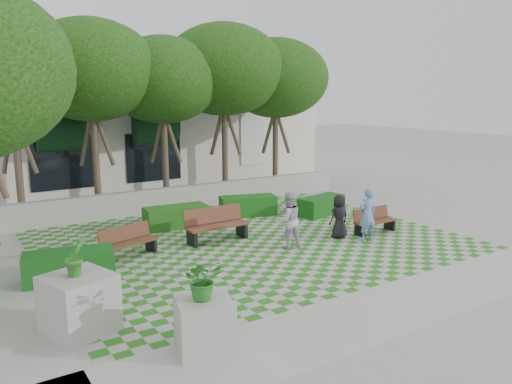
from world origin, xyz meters
TOP-DOWN VIEW (x-y plane):
  - ground at (0.00, 0.00)m, footprint 90.00×90.00m
  - lawn at (0.00, 1.00)m, footprint 12.00×12.00m
  - sidewalk_south at (0.00, -4.70)m, footprint 16.00×2.00m
  - retaining_wall at (0.00, 6.20)m, footprint 15.00×0.36m
  - bench_east at (3.87, -0.35)m, footprint 1.55×0.53m
  - bench_mid at (-0.88, 1.61)m, footprint 1.97×0.68m
  - bench_west at (-3.66, 1.58)m, footprint 1.70×0.96m
  - hedge_east at (4.04, 2.50)m, footprint 2.08×1.22m
  - hedge_midright at (1.68, 3.89)m, footprint 2.20×1.36m
  - hedge_midleft at (-1.29, 3.73)m, footprint 2.14×0.97m
  - hedge_west at (-5.45, 0.61)m, footprint 2.20×1.21m
  - planter_front at (-4.22, -4.15)m, footprint 1.15×1.15m
  - planter_back at (-5.89, -2.28)m, footprint 1.42×1.42m
  - person_blue at (2.96, -0.93)m, footprint 0.65×0.47m
  - person_dark at (2.51, -0.19)m, footprint 0.67×0.44m
  - person_white at (0.57, -0.13)m, footprint 0.89×0.73m
  - tree_row at (-1.86, 5.95)m, footprint 17.70×13.40m
  - building at (0.93, 14.08)m, footprint 18.00×8.92m

SIDE VIEW (x-z plane):
  - ground at x=0.00m, z-range 0.00..0.00m
  - sidewalk_south at x=0.00m, z-range 0.00..0.01m
  - lawn at x=0.00m, z-range 0.01..0.01m
  - hedge_east at x=4.04m, z-range 0.00..0.68m
  - hedge_midright at x=1.68m, z-range 0.00..0.72m
  - hedge_west at x=-5.45m, z-range 0.00..0.73m
  - hedge_midleft at x=-1.29m, z-range 0.00..0.73m
  - bench_east at x=3.87m, z-range -0.01..0.79m
  - bench_west at x=-3.66m, z-range -0.02..0.84m
  - retaining_wall at x=0.00m, z-range 0.00..0.90m
  - bench_mid at x=-0.88m, z-range -0.02..1.01m
  - planter_back at x=-5.89m, z-range -0.31..1.56m
  - planter_front at x=-4.22m, z-range -0.16..1.52m
  - person_dark at x=2.51m, z-range 0.00..1.38m
  - person_white at x=0.57m, z-range 0.00..1.67m
  - person_blue at x=2.96m, z-range 0.00..1.67m
  - building at x=0.93m, z-range -0.06..5.09m
  - tree_row at x=-1.86m, z-range 1.47..8.88m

